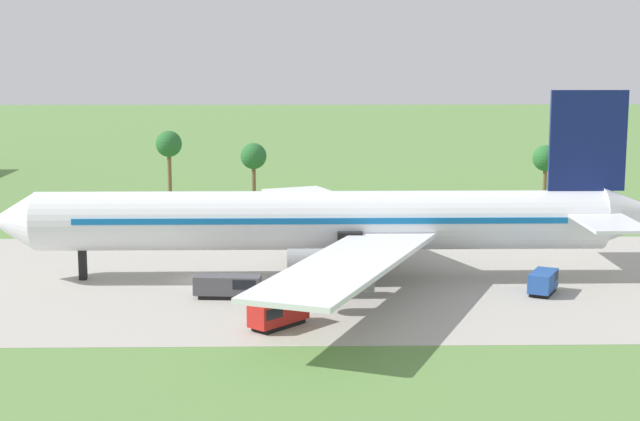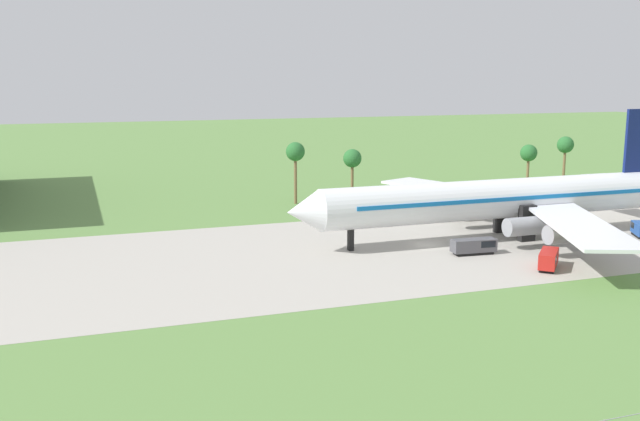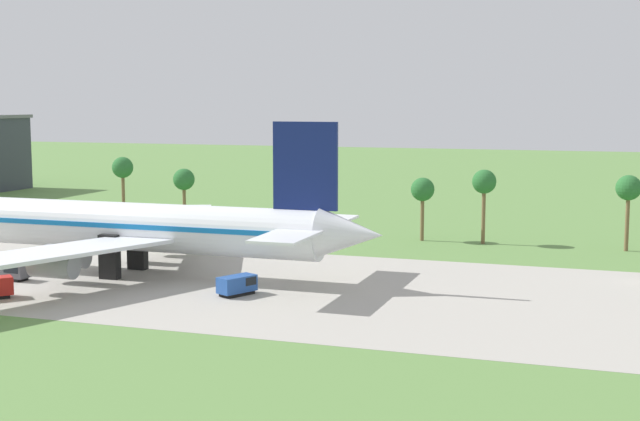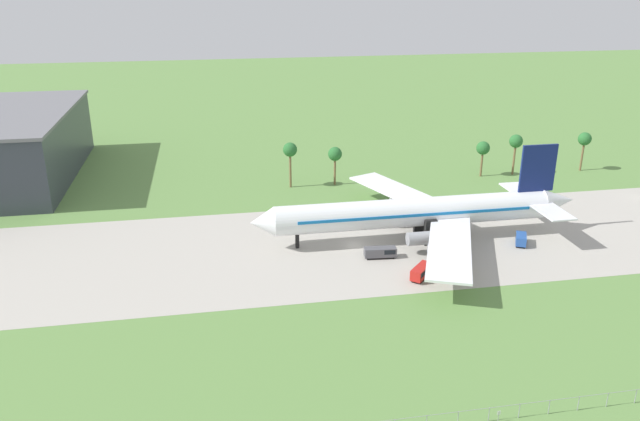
# 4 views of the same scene
# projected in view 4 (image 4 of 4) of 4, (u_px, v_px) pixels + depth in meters

# --- Properties ---
(ground_plane) EXTENTS (600.00, 600.00, 0.00)m
(ground_plane) POSITION_uv_depth(u_px,v_px,m) (354.00, 245.00, 126.55)
(ground_plane) COLOR #5B8442
(taxiway_strip) EXTENTS (320.00, 44.00, 0.02)m
(taxiway_strip) POSITION_uv_depth(u_px,v_px,m) (354.00, 245.00, 126.55)
(taxiway_strip) COLOR #A8A399
(taxiway_strip) RESTS_ON ground_plane
(jet_airliner) EXTENTS (68.82, 60.74, 18.93)m
(jet_airliner) POSITION_uv_depth(u_px,v_px,m) (421.00, 212.00, 127.39)
(jet_airliner) COLOR white
(jet_airliner) RESTS_ON ground_plane
(baggage_tug) EXTENTS (6.33, 2.48, 2.14)m
(baggage_tug) POSITION_uv_depth(u_px,v_px,m) (381.00, 252.00, 120.36)
(baggage_tug) COLOR black
(baggage_tug) RESTS_ON ground_plane
(fuel_truck) EXTENTS (3.72, 4.77, 2.17)m
(fuel_truck) POSITION_uv_depth(u_px,v_px,m) (521.00, 239.00, 126.29)
(fuel_truck) COLOR black
(fuel_truck) RESTS_ON ground_plane
(catering_van) EXTENTS (5.19, 5.43, 2.34)m
(catering_van) POSITION_uv_depth(u_px,v_px,m) (421.00, 272.00, 112.09)
(catering_van) COLOR black
(catering_van) RESTS_ON ground_plane
(perimeter_fence) EXTENTS (80.10, 0.10, 2.10)m
(perimeter_fence) POSITION_uv_depth(u_px,v_px,m) (458.00, 416.00, 75.46)
(perimeter_fence) COLOR gray
(perimeter_fence) RESTS_ON ground_plane
(no_stopping_sign) EXTENTS (0.44, 0.08, 1.68)m
(no_stopping_sign) POSITION_uv_depth(u_px,v_px,m) (499.00, 415.00, 76.17)
(no_stopping_sign) COLOR gray
(no_stopping_sign) RESTS_ON ground_plane
(terminal_building) EXTENTS (36.72, 61.20, 17.95)m
(terminal_building) POSITION_uv_depth(u_px,v_px,m) (1.00, 146.00, 164.33)
(terminal_building) COLOR #333842
(terminal_building) RESTS_ON ground_plane
(palm_tree_row) EXTENTS (85.25, 3.60, 11.77)m
(palm_tree_row) POSITION_uv_depth(u_px,v_px,m) (445.00, 147.00, 164.49)
(palm_tree_row) COLOR brown
(palm_tree_row) RESTS_ON ground_plane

